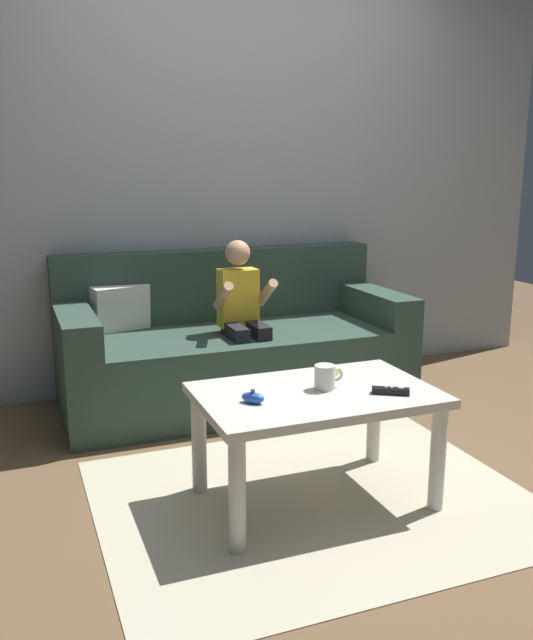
{
  "coord_description": "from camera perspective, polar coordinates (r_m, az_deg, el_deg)",
  "views": [
    {
      "loc": [
        -1.3,
        -2.38,
        1.29
      ],
      "look_at": [
        -0.19,
        0.46,
        0.6
      ],
      "focal_mm": 37.79,
      "sensor_mm": 36.0,
      "label": 1
    }
  ],
  "objects": [
    {
      "name": "ground_plane",
      "position": [
        3.0,
        6.78,
        -12.74
      ],
      "size": [
        8.47,
        8.47,
        0.0
      ],
      "primitive_type": "plane",
      "color": "brown"
    },
    {
      "name": "wall_back",
      "position": [
        4.07,
        -2.73,
        12.23
      ],
      "size": [
        4.24,
        0.05,
        2.5
      ],
      "primitive_type": "cube",
      "color": "#999EA8",
      "rests_on": "ground"
    },
    {
      "name": "couch",
      "position": [
        3.78,
        -2.93,
        -2.51
      ],
      "size": [
        1.89,
        0.8,
        0.83
      ],
      "color": "#2D4238",
      "rests_on": "ground"
    },
    {
      "name": "person_seated_on_couch",
      "position": [
        3.56,
        -1.98,
        0.47
      ],
      "size": [
        0.29,
        0.36,
        0.91
      ],
      "color": "black",
      "rests_on": "ground"
    },
    {
      "name": "coffee_table",
      "position": [
        2.62,
        4.19,
        -7.53
      ],
      "size": [
        0.9,
        0.58,
        0.45
      ],
      "color": "beige",
      "rests_on": "ground"
    },
    {
      "name": "area_rug",
      "position": [
        2.77,
        4.06,
        -14.85
      ],
      "size": [
        1.68,
        1.37,
        0.01
      ],
      "primitive_type": "cube",
      "color": "#BCB299",
      "rests_on": "ground"
    },
    {
      "name": "game_remote_lime_near_edge",
      "position": [
        2.76,
        5.43,
        -4.6
      ],
      "size": [
        0.13,
        0.12,
        0.03
      ],
      "color": "#72C638",
      "rests_on": "coffee_table"
    },
    {
      "name": "nunchuk_blue",
      "position": [
        2.45,
        -1.16,
        -6.59
      ],
      "size": [
        0.09,
        0.1,
        0.05
      ],
      "color": "blue",
      "rests_on": "coffee_table"
    },
    {
      "name": "game_remote_black_far_corner",
      "position": [
        2.59,
        10.48,
        -5.92
      ],
      "size": [
        0.14,
        0.1,
        0.03
      ],
      "color": "black",
      "rests_on": "coffee_table"
    },
    {
      "name": "coffee_mug",
      "position": [
        2.6,
        5.01,
        -4.83
      ],
      "size": [
        0.12,
        0.08,
        0.09
      ],
      "color": "silver",
      "rests_on": "coffee_table"
    }
  ]
}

